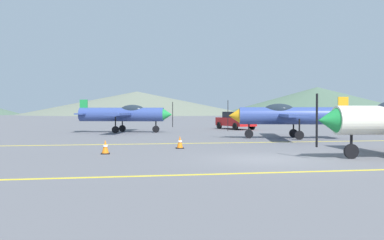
{
  "coord_description": "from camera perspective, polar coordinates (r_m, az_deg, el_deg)",
  "views": [
    {
      "loc": [
        -5.36,
        -14.8,
        1.83
      ],
      "look_at": [
        -1.11,
        10.0,
        1.2
      ],
      "focal_mm": 39.68,
      "sensor_mm": 36.0,
      "label": 1
    }
  ],
  "objects": [
    {
      "name": "traffic_cone_front",
      "position": [
        17.75,
        -11.58,
        -3.58
      ],
      "size": [
        0.36,
        0.36,
        0.59
      ],
      "color": "black",
      "rests_on": "ground_plane"
    },
    {
      "name": "car_sedan",
      "position": [
        39.14,
        5.89,
        -0.02
      ],
      "size": [
        2.94,
        4.63,
        1.62
      ],
      "color": "red",
      "rests_on": "ground_plane"
    },
    {
      "name": "ground_plane",
      "position": [
        15.85,
        10.15,
        -5.22
      ],
      "size": [
        400.0,
        400.0,
        0.0
      ],
      "primitive_type": "plane",
      "color": "slate"
    },
    {
      "name": "hill_centerleft",
      "position": [
        154.65,
        -7.41,
        2.29
      ],
      "size": [
        82.4,
        82.4,
        8.3
      ],
      "primitive_type": "cone",
      "color": "slate",
      "rests_on": "ground_plane"
    },
    {
      "name": "hill_centerright",
      "position": [
        183.66,
        16.48,
        2.54
      ],
      "size": [
        81.11,
        81.11,
        11.08
      ],
      "primitive_type": "cone",
      "color": "#4C6651",
      "rests_on": "ground_plane"
    },
    {
      "name": "traffic_cone_side",
      "position": [
        19.84,
        -1.64,
        -3.02
      ],
      "size": [
        0.36,
        0.36,
        0.59
      ],
      "color": "black",
      "rests_on": "ground_plane"
    },
    {
      "name": "airplane_mid",
      "position": [
        27.3,
        12.84,
        0.64
      ],
      "size": [
        7.64,
        8.67,
        2.61
      ],
      "color": "#33478C",
      "rests_on": "ground_plane"
    },
    {
      "name": "apron_line_near",
      "position": [
        12.93,
        14.99,
        -6.74
      ],
      "size": [
        80.0,
        0.16,
        0.01
      ],
      "primitive_type": "cube",
      "color": "yellow",
      "rests_on": "ground_plane"
    },
    {
      "name": "apron_line_far",
      "position": [
        23.14,
        3.7,
        -3.09
      ],
      "size": [
        80.0,
        0.16,
        0.01
      ],
      "primitive_type": "cube",
      "color": "yellow",
      "rests_on": "ground_plane"
    },
    {
      "name": "airplane_far",
      "position": [
        33.95,
        -8.99,
        0.81
      ],
      "size": [
        7.64,
        8.67,
        2.61
      ],
      "color": "#33478C",
      "rests_on": "ground_plane"
    }
  ]
}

